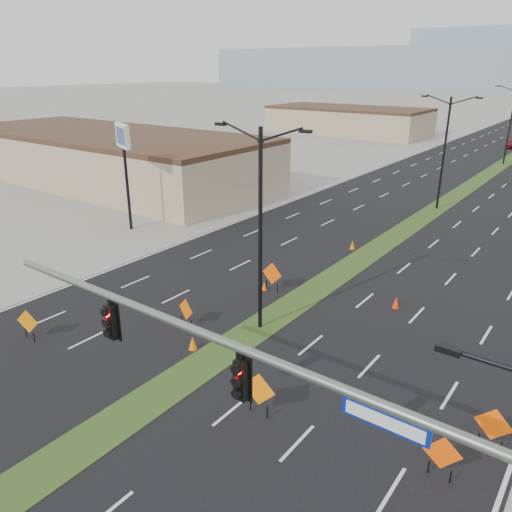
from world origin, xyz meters
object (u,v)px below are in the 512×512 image
Objects in this scene: construction_sign_3 at (259,391)px; cone_1 at (264,286)px; construction_sign_4 at (442,455)px; pole_sign_west at (123,145)px; streetlight_2 at (510,123)px; streetlight_0 at (260,226)px; construction_sign_0 at (28,323)px; construction_sign_5 at (493,426)px; streetlight_1 at (444,150)px; cone_3 at (352,245)px; signal_mast at (305,423)px; cone_2 at (396,303)px; cone_0 at (193,343)px; construction_sign_1 at (186,310)px; construction_sign_2 at (272,275)px; car_left at (512,144)px.

cone_1 is at bearing 116.56° from construction_sign_3.
construction_sign_4 is 15.44m from cone_1.
construction_sign_4 is (6.55, 0.92, -0.12)m from construction_sign_3.
construction_sign_3 is 0.22× the size of pole_sign_west.
streetlight_2 is 52.28m from pole_sign_west.
streetlight_0 is 6.26× the size of construction_sign_0.
construction_sign_5 is at bearing -2.65° from construction_sign_0.
cone_3 is (-1.40, -14.68, -5.08)m from streetlight_1.
signal_mast is 17.23m from cone_2.
streetlight_2 reaches higher than cone_1.
construction_sign_5 is 3.07× the size of cone_1.
construction_sign_3 is 5.64m from cone_0.
construction_sign_4 reaches higher than cone_2.
streetlight_0 is 14.94× the size of cone_0.
signal_mast is at bearing -25.89° from construction_sign_0.
cone_2 is at bearing 59.30° from construction_sign_1.
construction_sign_3 is 6.62m from construction_sign_4.
construction_sign_0 is at bearing 172.06° from signal_mast.
streetlight_1 is 22.89m from cone_2.
construction_sign_3 is at bearing -5.69° from pole_sign_west.
construction_sign_2 is at bearing 132.03° from construction_sign_4.
signal_mast is 1.94× the size of pole_sign_west.
streetlight_1 is at bearing 87.51° from construction_sign_2.
streetlight_0 reaches higher than cone_0.
construction_sign_0 is at bearing -108.08° from cone_3.
cone_2 is (4.73, 6.19, -5.09)m from streetlight_0.
signal_mast is 9.06× the size of construction_sign_2.
construction_sign_0 reaches higher than construction_sign_1.
construction_sign_1 is (-1.09, -74.22, 0.23)m from car_left.
cone_0 is (-1.29, -59.60, -5.08)m from streetlight_2.
signal_mast is at bearing -111.17° from construction_sign_5.
streetlight_0 reaches higher than cone_3.
streetlight_2 reaches higher than construction_sign_5.
pole_sign_west reaches higher than construction_sign_5.
construction_sign_0 is at bearing -165.07° from construction_sign_5.
cone_1 is (-6.39, 9.30, -0.80)m from construction_sign_3.
cone_3 is (-1.40, 13.32, -5.08)m from streetlight_0.
streetlight_0 is 2.56× the size of car_left.
cone_1 is (-13.93, 6.03, -0.71)m from construction_sign_5.
construction_sign_2 is 0.92m from cone_1.
streetlight_2 reaches higher than cone_3.
construction_sign_4 is at bearing -72.13° from streetlight_1.
cone_2 is (-6.77, 8.44, -0.66)m from construction_sign_5.
construction_sign_0 is 19.01m from construction_sign_4.
cone_1 is at bearing -161.42° from cone_2.
pole_sign_west is (-16.12, 3.04, 5.71)m from construction_sign_2.
car_left is at bearing 101.66° from construction_sign_1.
streetlight_0 is 6.20× the size of construction_sign_4.
streetlight_2 is 52.28m from construction_sign_2.
construction_sign_2 is at bearing -161.53° from cone_2.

